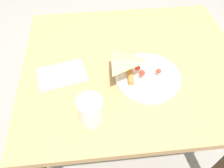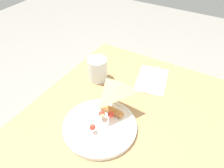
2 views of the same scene
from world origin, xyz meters
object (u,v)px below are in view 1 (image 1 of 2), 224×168
at_px(butter_knife, 59,74).
at_px(plate_pizza, 147,76).
at_px(dining_table, 132,79).
at_px(milk_glass, 91,111).
at_px(napkin_folded, 62,74).

bearing_deg(butter_knife, plate_pizza, -12.99).
xyz_separation_m(dining_table, plate_pizza, (0.04, -0.10, 0.13)).
distance_m(milk_glass, butter_knife, 0.25).
distance_m(dining_table, milk_glass, 0.36).
bearing_deg(dining_table, napkin_folded, -171.71).
bearing_deg(plate_pizza, butter_knife, 171.20).
distance_m(dining_table, napkin_folded, 0.32).
xyz_separation_m(dining_table, butter_knife, (-0.31, -0.04, 0.12)).
relative_size(plate_pizza, napkin_folded, 1.22).
xyz_separation_m(plate_pizza, milk_glass, (-0.23, -0.16, 0.03)).
distance_m(plate_pizza, napkin_folded, 0.34).
relative_size(dining_table, plate_pizza, 3.61).
xyz_separation_m(milk_glass, butter_knife, (-0.12, 0.21, -0.04)).
relative_size(dining_table, napkin_folded, 4.42).
height_order(plate_pizza, milk_glass, milk_glass).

